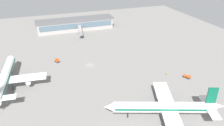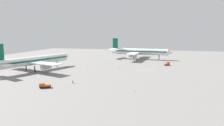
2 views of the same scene
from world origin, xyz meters
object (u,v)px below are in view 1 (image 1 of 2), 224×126
Objects in this scene: safety_cone_near_gate at (153,55)px; safety_cone_mid_apron at (88,104)px; airplane_taxiing at (165,107)px; pushback_tractor at (187,77)px; baggage_tug at (57,60)px; ground_crew_worker at (166,73)px; airplane_at_gate at (4,78)px; safety_cone_far_side at (96,77)px.

safety_cone_near_gate is 72.10m from safety_cone_mid_apron.
airplane_taxiing is 41.93m from pushback_tractor.
baggage_tug is 69.32m from safety_cone_near_gate.
baggage_tug reaches higher than safety_cone_mid_apron.
safety_cone_mid_apron is at bearing -99.09° from ground_crew_worker.
baggage_tug is at bearing -146.07° from ground_crew_worker.
airplane_at_gate is at bearing 93.49° from baggage_tug.
pushback_tractor is 12.42m from ground_crew_worker.
safety_cone_far_side is at bearing -131.86° from pushback_tractor.
safety_cone_near_gate is at bearing -145.16° from safety_cone_mid_apron.
airplane_taxiing is 86.94× the size of safety_cone_near_gate.
safety_cone_near_gate is 1.00× the size of safety_cone_mid_apron.
pushback_tractor reaches higher than ground_crew_worker.
pushback_tractor is 7.99× the size of safety_cone_mid_apron.
airplane_taxiing is 49.44m from safety_cone_far_side.
airplane_at_gate is 99.60m from safety_cone_near_gate.
pushback_tractor is (-32.25, -26.33, -5.00)m from airplane_taxiing.
pushback_tractor is at bearing -175.11° from safety_cone_mid_apron.
airplane_at_gate is at bearing -123.44° from ground_crew_worker.
baggage_tug is at bearing -145.83° from pushback_tractor.
airplane_at_gate is 51.04m from safety_cone_far_side.
baggage_tug is 2.25× the size of ground_crew_worker.
airplane_taxiing is 10.89× the size of pushback_tractor.
safety_cone_far_side is (-19.78, 29.29, -0.86)m from baggage_tug.
airplane_at_gate is at bearing -6.80° from safety_cone_far_side.
baggage_tug reaches higher than pushback_tractor.
airplane_at_gate is 93.40× the size of safety_cone_mid_apron.
ground_crew_worker is (-22.59, -34.13, -5.12)m from airplane_taxiing.
safety_cone_far_side is at bearing -113.98° from safety_cone_mid_apron.
airplane_taxiing is (-69.89, 51.06, -0.22)m from airplane_at_gate.
safety_cone_near_gate is 1.00× the size of safety_cone_far_side.
baggage_tug is 6.25× the size of safety_cone_near_gate.
airplane_taxiing reaches higher than baggage_tug.
ground_crew_worker reaches higher than safety_cone_near_gate.
airplane_at_gate reaches higher than baggage_tug.
pushback_tractor is at bearing -157.67° from baggage_tug.
airplane_taxiing is 68.80m from safety_cone_near_gate.
safety_cone_far_side is (19.54, -45.05, -5.67)m from airplane_taxiing.
baggage_tug is 86.19m from pushback_tractor.
pushback_tractor is 55.08m from safety_cone_far_side.
safety_cone_mid_apron is (62.50, 5.35, -0.67)m from pushback_tractor.
baggage_tug is at bearing -47.37° from airplane_at_gate.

